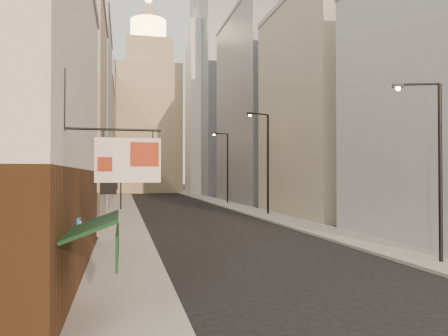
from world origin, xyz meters
TOP-DOWN VIEW (x-y plane):
  - sidewalk_left at (-6.50, 55.00)m, footprint 3.00×140.00m
  - sidewalk_right at (6.50, 55.00)m, footprint 3.00×140.00m
  - left_bldg_beige at (-12.00, 26.00)m, footprint 8.00×12.00m
  - left_bldg_grey at (-12.00, 42.00)m, footprint 8.00×16.00m
  - left_bldg_tan at (-12.00, 60.00)m, footprint 8.00×18.00m
  - left_bldg_wingrid at (-12.00, 80.00)m, footprint 8.00×20.00m
  - right_bldg_beige at (12.00, 30.00)m, footprint 8.00×16.00m
  - right_bldg_wingrid at (12.00, 50.00)m, footprint 8.00×20.00m
  - highrise at (18.00, 78.00)m, footprint 21.00×23.00m
  - clock_tower at (-1.00, 92.00)m, footprint 14.00×14.00m
  - white_tower at (10.00, 78.00)m, footprint 8.00×8.00m
  - streetlamp_near at (6.27, 7.93)m, footprint 1.95×0.80m
  - streetlamp_mid at (6.64, 31.42)m, footprint 2.41×1.06m
  - streetlamp_far at (6.84, 48.62)m, footprint 2.39×0.91m
  - traffic_light_left at (-6.80, 39.88)m, footprint 0.61×0.56m

SIDE VIEW (x-z plane):
  - sidewalk_left at x=-6.50m, z-range 0.00..0.15m
  - sidewalk_right at x=6.50m, z-range 0.00..0.15m
  - traffic_light_left at x=-6.80m, z-range 1.10..6.10m
  - streetlamp_near at x=6.27m, z-range 0.55..8.26m
  - streetlamp_far at x=6.84m, z-range 0.67..10.07m
  - streetlamp_mid at x=6.64m, z-range 0.69..10.32m
  - left_bldg_beige at x=-12.00m, z-range 0.00..16.00m
  - left_bldg_tan at x=-12.00m, z-range 0.00..17.00m
  - left_bldg_grey at x=-12.00m, z-range 0.00..20.00m
  - right_bldg_beige at x=12.00m, z-range 0.00..20.00m
  - left_bldg_wingrid at x=-12.00m, z-range 0.00..24.00m
  - right_bldg_wingrid at x=12.00m, z-range 0.00..26.00m
  - clock_tower at x=-1.00m, z-range -4.82..40.08m
  - white_tower at x=10.00m, z-range -2.14..39.36m
  - highrise at x=18.00m, z-range 0.06..51.26m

